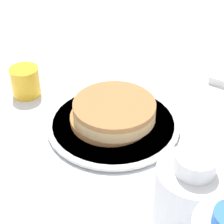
{
  "coord_description": "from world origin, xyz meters",
  "views": [
    {
      "loc": [
        0.33,
        -0.5,
        0.5
      ],
      "look_at": [
        -0.03,
        -0.0,
        0.04
      ],
      "focal_mm": 60.0,
      "sensor_mm": 36.0,
      "label": 1
    }
  ],
  "objects_px": {
    "plate": "(112,125)",
    "cream_jug": "(190,193)",
    "juice_glass": "(25,81)",
    "pancake_stack": "(113,112)"
  },
  "relations": [
    {
      "from": "plate",
      "to": "cream_jug",
      "type": "relative_size",
      "value": 2.06
    },
    {
      "from": "plate",
      "to": "juice_glass",
      "type": "bearing_deg",
      "value": -176.4
    },
    {
      "from": "plate",
      "to": "cream_jug",
      "type": "distance_m",
      "value": 0.26
    },
    {
      "from": "plate",
      "to": "juice_glass",
      "type": "xyz_separation_m",
      "value": [
        -0.24,
        -0.01,
        0.03
      ]
    },
    {
      "from": "juice_glass",
      "to": "cream_jug",
      "type": "height_order",
      "value": "cream_jug"
    },
    {
      "from": "pancake_stack",
      "to": "juice_glass",
      "type": "bearing_deg",
      "value": -175.18
    },
    {
      "from": "plate",
      "to": "cream_jug",
      "type": "bearing_deg",
      "value": -27.02
    },
    {
      "from": "pancake_stack",
      "to": "cream_jug",
      "type": "bearing_deg",
      "value": -27.99
    },
    {
      "from": "plate",
      "to": "juice_glass",
      "type": "height_order",
      "value": "juice_glass"
    },
    {
      "from": "plate",
      "to": "pancake_stack",
      "type": "height_order",
      "value": "pancake_stack"
    }
  ]
}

